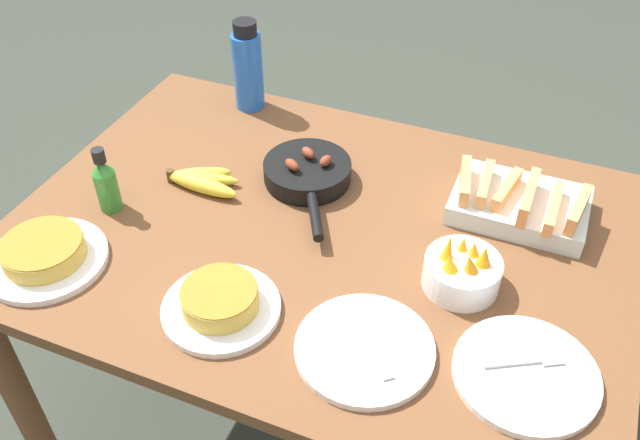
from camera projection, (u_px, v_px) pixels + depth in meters
ground_plane at (320, 415)px, 2.05m from camera, size 14.00×14.00×0.00m
dining_table at (320, 262)px, 1.62m from camera, size 1.40×1.00×0.76m
banana_bunch at (201, 180)px, 1.66m from camera, size 0.20×0.12×0.04m
melon_tray at (519, 203)px, 1.57m from camera, size 0.31×0.22×0.10m
skillet at (308, 173)px, 1.67m from camera, size 0.24×0.34×0.08m
frittata_plate_center at (45, 254)px, 1.46m from camera, size 0.26×0.26×0.06m
frittata_plate_side at (220, 303)px, 1.35m from camera, size 0.24×0.24×0.06m
empty_plate_near_front at (365, 349)px, 1.29m from camera, size 0.27×0.27×0.02m
empty_plate_far_left at (526, 374)px, 1.24m from camera, size 0.27×0.27×0.02m
fruit_bowl_mango at (462, 271)px, 1.40m from camera, size 0.16×0.16×0.12m
water_bottle at (248, 68)px, 1.88m from camera, size 0.08×0.08×0.26m
hot_sauce_bottle at (106, 183)px, 1.56m from camera, size 0.05×0.05×0.17m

